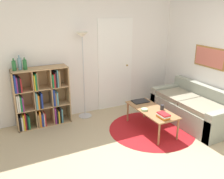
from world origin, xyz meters
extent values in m
plane|color=tan|center=(0.00, 0.00, 0.00)|extent=(14.00, 14.00, 0.00)
cube|color=silver|center=(0.00, 2.44, 1.30)|extent=(7.01, 0.05, 2.60)
cube|color=white|center=(0.54, 2.40, 1.03)|extent=(0.85, 0.02, 2.05)
sphere|color=tan|center=(0.84, 2.38, 0.98)|extent=(0.04, 0.04, 0.04)
cube|color=silver|center=(2.03, 1.21, 1.30)|extent=(0.05, 5.41, 2.60)
cube|color=olive|center=(1.99, 1.04, 1.31)|extent=(0.02, 0.77, 0.42)
cube|color=#C66656|center=(1.98, 1.04, 1.31)|extent=(0.01, 0.71, 0.36)
cylinder|color=#B2191E|center=(0.64, 1.03, 0.00)|extent=(1.66, 1.66, 0.01)
cube|color=tan|center=(-1.69, 2.22, 0.59)|extent=(0.02, 0.34, 1.18)
cube|color=tan|center=(-0.66, 2.22, 0.59)|extent=(0.02, 0.34, 1.18)
cube|color=tan|center=(-1.18, 2.22, 1.17)|extent=(1.05, 0.34, 0.02)
cube|color=tan|center=(-1.18, 2.22, 0.01)|extent=(1.05, 0.34, 0.02)
cube|color=tan|center=(-1.18, 2.38, 0.59)|extent=(1.05, 0.02, 1.18)
cube|color=tan|center=(-1.35, 2.22, 0.59)|extent=(0.02, 0.32, 1.14)
cube|color=tan|center=(-1.01, 2.22, 0.59)|extent=(0.02, 0.32, 1.14)
cube|color=tan|center=(-1.18, 2.22, 0.40)|extent=(1.01, 0.32, 0.02)
cube|color=tan|center=(-1.18, 2.22, 0.78)|extent=(1.01, 0.32, 0.02)
cube|color=black|center=(-1.66, 2.17, 0.15)|extent=(0.03, 0.22, 0.27)
cube|color=silver|center=(-1.62, 2.18, 0.16)|extent=(0.03, 0.25, 0.27)
cube|color=gold|center=(-1.59, 2.19, 0.18)|extent=(0.03, 0.27, 0.31)
cube|color=#B21E23|center=(-1.56, 2.17, 0.19)|extent=(0.02, 0.23, 0.34)
cube|color=black|center=(-1.53, 2.16, 0.17)|extent=(0.02, 0.21, 0.30)
cube|color=#196B38|center=(-1.50, 2.15, 0.15)|extent=(0.03, 0.19, 0.26)
cube|color=olive|center=(-1.31, 2.17, 0.15)|extent=(0.03, 0.22, 0.26)
cube|color=orange|center=(-1.28, 2.19, 0.18)|extent=(0.03, 0.27, 0.33)
cube|color=navy|center=(-1.24, 2.18, 0.15)|extent=(0.03, 0.24, 0.26)
cube|color=silver|center=(-1.21, 2.19, 0.15)|extent=(0.02, 0.27, 0.27)
cube|color=#B21E23|center=(-1.18, 2.15, 0.15)|extent=(0.02, 0.20, 0.26)
cube|color=#7F287A|center=(-0.98, 2.19, 0.19)|extent=(0.03, 0.26, 0.34)
cube|color=black|center=(-0.94, 2.16, 0.16)|extent=(0.03, 0.21, 0.28)
cube|color=gold|center=(-0.91, 2.18, 0.15)|extent=(0.03, 0.25, 0.26)
cube|color=black|center=(-0.87, 2.17, 0.16)|extent=(0.03, 0.22, 0.29)
cube|color=teal|center=(-0.84, 2.18, 0.16)|extent=(0.03, 0.25, 0.29)
cube|color=silver|center=(-1.66, 2.19, 0.57)|extent=(0.03, 0.27, 0.33)
cube|color=silver|center=(-1.63, 2.19, 0.57)|extent=(0.03, 0.26, 0.32)
cube|color=#196B38|center=(-1.60, 2.19, 0.55)|extent=(0.03, 0.27, 0.29)
cube|color=#7F287A|center=(-1.57, 2.16, 0.55)|extent=(0.02, 0.20, 0.28)
cube|color=teal|center=(-1.31, 2.16, 0.56)|extent=(0.03, 0.20, 0.31)
cube|color=orange|center=(-1.28, 2.19, 0.54)|extent=(0.03, 0.26, 0.27)
cube|color=black|center=(-1.25, 2.19, 0.54)|extent=(0.02, 0.27, 0.26)
cube|color=navy|center=(-1.21, 2.16, 0.56)|extent=(0.03, 0.22, 0.30)
cube|color=navy|center=(-0.97, 2.19, 0.57)|extent=(0.03, 0.27, 0.33)
cube|color=olive|center=(-0.94, 2.18, 0.54)|extent=(0.02, 0.25, 0.27)
cube|color=teal|center=(-0.91, 2.19, 0.55)|extent=(0.03, 0.26, 0.28)
cube|color=navy|center=(-1.66, 2.18, 0.96)|extent=(0.03, 0.26, 0.33)
cube|color=#7F287A|center=(-1.63, 2.16, 0.93)|extent=(0.02, 0.21, 0.29)
cube|color=black|center=(-1.61, 2.18, 0.93)|extent=(0.02, 0.25, 0.28)
cube|color=black|center=(-1.58, 2.18, 0.93)|extent=(0.02, 0.24, 0.29)
cube|color=#B21E23|center=(-1.56, 2.18, 0.92)|extent=(0.02, 0.24, 0.26)
cube|color=gold|center=(-1.32, 2.16, 0.94)|extent=(0.02, 0.20, 0.29)
cube|color=#196B38|center=(-1.29, 2.16, 0.95)|extent=(0.03, 0.21, 0.32)
cube|color=olive|center=(-1.26, 2.17, 0.96)|extent=(0.02, 0.23, 0.34)
cube|color=#196B38|center=(-0.97, 2.18, 0.92)|extent=(0.03, 0.25, 0.26)
cube|color=#B21E23|center=(-0.94, 2.15, 0.93)|extent=(0.02, 0.19, 0.27)
cube|color=black|center=(-0.91, 2.16, 0.95)|extent=(0.03, 0.21, 0.31)
cube|color=teal|center=(-0.88, 2.19, 0.96)|extent=(0.02, 0.27, 0.34)
cube|color=olive|center=(-0.85, 2.17, 0.95)|extent=(0.03, 0.22, 0.32)
cylinder|color=#B7B7BC|center=(-0.30, 2.21, 0.01)|extent=(0.29, 0.29, 0.01)
cylinder|color=#B7B7BC|center=(-0.30, 2.21, 0.91)|extent=(0.02, 0.02, 1.71)
cone|color=white|center=(-0.30, 2.21, 1.76)|extent=(0.25, 0.25, 0.10)
cube|color=gray|center=(1.57, 0.96, 0.21)|extent=(0.83, 1.75, 0.42)
cube|color=gray|center=(1.90, 0.96, 0.37)|extent=(0.16, 1.75, 0.74)
cube|color=gray|center=(1.57, 0.16, 0.28)|extent=(0.83, 0.16, 0.56)
cube|color=gray|center=(1.57, 1.75, 0.28)|extent=(0.83, 0.16, 0.56)
cube|color=gray|center=(1.49, 0.60, 0.47)|extent=(0.63, 0.69, 0.10)
cube|color=gray|center=(1.49, 1.31, 0.47)|extent=(0.63, 0.69, 0.10)
cube|color=#996B42|center=(0.62, 1.04, 0.42)|extent=(0.49, 1.15, 0.02)
cylinder|color=#996B42|center=(0.41, 0.50, 0.21)|extent=(0.04, 0.04, 0.41)
cylinder|color=#996B42|center=(0.41, 1.57, 0.21)|extent=(0.04, 0.04, 0.41)
cylinder|color=#996B42|center=(0.82, 0.50, 0.21)|extent=(0.04, 0.04, 0.41)
cylinder|color=#996B42|center=(0.82, 1.57, 0.21)|extent=(0.04, 0.04, 0.41)
cube|color=black|center=(0.64, 1.46, 0.45)|extent=(0.33, 0.24, 0.02)
cylinder|color=#9ED193|center=(0.46, 1.05, 0.45)|extent=(0.13, 0.13, 0.04)
cube|color=orange|center=(0.57, 0.63, 0.45)|extent=(0.14, 0.23, 0.02)
cube|color=orange|center=(0.57, 0.63, 0.46)|extent=(0.14, 0.23, 0.02)
cube|color=silver|center=(0.57, 0.62, 0.49)|extent=(0.14, 0.23, 0.03)
cube|color=#B21E23|center=(0.57, 0.62, 0.51)|extent=(0.14, 0.23, 0.03)
cylinder|color=#28282D|center=(0.78, 0.93, 0.48)|extent=(0.07, 0.07, 0.09)
cylinder|color=#236633|center=(-1.62, 2.23, 1.27)|extent=(0.07, 0.07, 0.18)
cylinder|color=#236633|center=(-1.62, 2.23, 1.38)|extent=(0.03, 0.03, 0.05)
cylinder|color=#6B93A3|center=(-1.52, 2.25, 1.29)|extent=(0.07, 0.07, 0.22)
cylinder|color=#6B93A3|center=(-1.52, 2.25, 1.42)|extent=(0.03, 0.03, 0.05)
cylinder|color=#236633|center=(-1.43, 2.22, 1.27)|extent=(0.08, 0.08, 0.18)
cylinder|color=#236633|center=(-1.43, 2.22, 1.38)|extent=(0.03, 0.03, 0.05)
camera|label=1|loc=(-2.02, -2.53, 2.32)|focal=40.00mm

